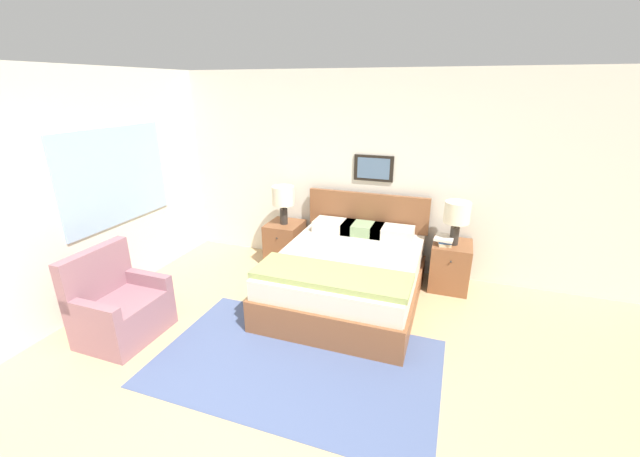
# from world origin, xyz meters

# --- Properties ---
(ground_plane) EXTENTS (16.00, 16.00, 0.00)m
(ground_plane) POSITION_xyz_m (0.00, 0.00, 0.00)
(ground_plane) COLOR tan
(wall_back) EXTENTS (7.38, 0.09, 2.60)m
(wall_back) POSITION_xyz_m (0.00, 3.19, 1.30)
(wall_back) COLOR silver
(wall_back) RESTS_ON ground_plane
(wall_left) EXTENTS (0.08, 5.56, 2.60)m
(wall_left) POSITION_xyz_m (-2.52, 1.58, 1.30)
(wall_left) COLOR silver
(wall_left) RESTS_ON ground_plane
(area_rug_main) EXTENTS (2.56, 1.57, 0.01)m
(area_rug_main) POSITION_xyz_m (0.06, 0.88, 0.00)
(area_rug_main) COLOR #47567F
(area_rug_main) RESTS_ON ground_plane
(bed) EXTENTS (1.61, 1.96, 1.07)m
(bed) POSITION_xyz_m (0.18, 2.15, 0.32)
(bed) COLOR brown
(bed) RESTS_ON ground_plane
(armchair) EXTENTS (0.65, 0.77, 0.91)m
(armchair) POSITION_xyz_m (-1.78, 0.70, 0.30)
(armchair) COLOR #8E606B
(armchair) RESTS_ON ground_plane
(nightstand_near_window) EXTENTS (0.46, 0.53, 0.59)m
(nightstand_near_window) POSITION_xyz_m (-0.94, 2.86, 0.30)
(nightstand_near_window) COLOR brown
(nightstand_near_window) RESTS_ON ground_plane
(nightstand_by_door) EXTENTS (0.46, 0.53, 0.59)m
(nightstand_by_door) POSITION_xyz_m (1.30, 2.86, 0.30)
(nightstand_by_door) COLOR brown
(nightstand_by_door) RESTS_ON ground_plane
(table_lamp_near_window) EXTENTS (0.30, 0.30, 0.53)m
(table_lamp_near_window) POSITION_xyz_m (-0.93, 2.84, 0.97)
(table_lamp_near_window) COLOR #2D2823
(table_lamp_near_window) RESTS_ON nightstand_near_window
(table_lamp_by_door) EXTENTS (0.30, 0.30, 0.53)m
(table_lamp_by_door) POSITION_xyz_m (1.31, 2.84, 0.97)
(table_lamp_by_door) COLOR #2D2823
(table_lamp_by_door) RESTS_ON nightstand_by_door
(book_thick_bottom) EXTENTS (0.18, 0.26, 0.04)m
(book_thick_bottom) POSITION_xyz_m (1.20, 2.81, 0.61)
(book_thick_bottom) COLOR beige
(book_thick_bottom) RESTS_ON nightstand_by_door
(book_hardcover_middle) EXTENTS (0.18, 0.24, 0.03)m
(book_hardcover_middle) POSITION_xyz_m (1.20, 2.81, 0.64)
(book_hardcover_middle) COLOR #335693
(book_hardcover_middle) RESTS_ON book_thick_bottom
(book_novel_upper) EXTENTS (0.24, 0.28, 0.03)m
(book_novel_upper) POSITION_xyz_m (1.20, 2.81, 0.67)
(book_novel_upper) COLOR silver
(book_novel_upper) RESTS_ON book_hardcover_middle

